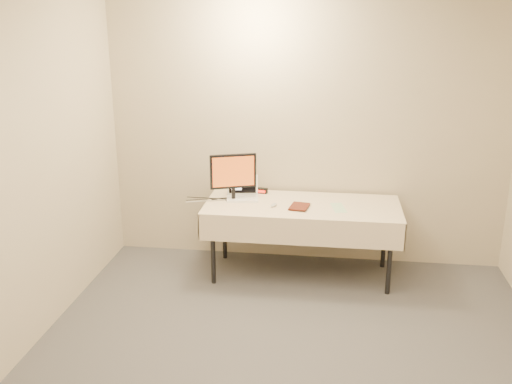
# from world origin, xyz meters

# --- Properties ---
(back_wall) EXTENTS (4.00, 0.10, 2.70)m
(back_wall) POSITION_xyz_m (0.00, 2.50, 1.35)
(back_wall) COLOR beige
(back_wall) RESTS_ON ground
(table) EXTENTS (1.86, 0.81, 0.74)m
(table) POSITION_xyz_m (0.00, 2.05, 0.68)
(table) COLOR black
(table) RESTS_ON ground
(laptop) EXTENTS (0.35, 0.33, 0.20)m
(laptop) POSITION_xyz_m (-0.60, 2.17, 0.79)
(laptop) COLOR white
(laptop) RESTS_ON table
(monitor) EXTENTS (0.43, 0.20, 0.46)m
(monitor) POSITION_xyz_m (-0.67, 2.08, 1.01)
(monitor) COLOR black
(monitor) RESTS_ON table
(book) EXTENTS (0.17, 0.05, 0.23)m
(book) POSITION_xyz_m (-0.11, 1.95, 0.85)
(book) COLOR maroon
(book) RESTS_ON table
(alarm_clock) EXTENTS (0.13, 0.07, 0.05)m
(alarm_clock) POSITION_xyz_m (-0.43, 2.34, 0.76)
(alarm_clock) COLOR black
(alarm_clock) RESTS_ON table
(clicker) EXTENTS (0.08, 0.11, 0.02)m
(clicker) POSITION_xyz_m (-0.27, 1.95, 0.75)
(clicker) COLOR silver
(clicker) RESTS_ON table
(paper_form) EXTENTS (0.17, 0.30, 0.00)m
(paper_form) POSITION_xyz_m (0.34, 1.99, 0.74)
(paper_form) COLOR #B2DCAF
(paper_form) RESTS_ON table
(usb_dongle) EXTENTS (0.06, 0.03, 0.01)m
(usb_dongle) POSITION_xyz_m (-0.86, 2.06, 0.74)
(usb_dongle) COLOR black
(usb_dongle) RESTS_ON table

